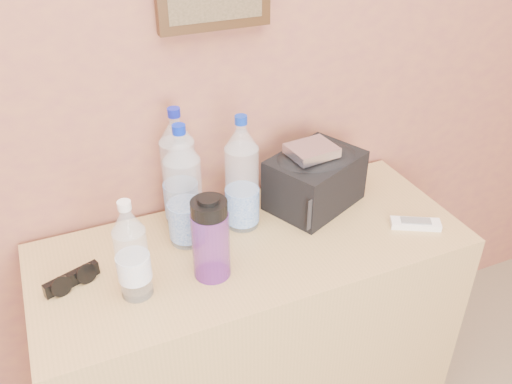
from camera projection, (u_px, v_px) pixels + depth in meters
The scene contains 10 objects.
dresser at pixel (253, 337), 1.70m from camera, with size 1.20×0.50×0.75m, color #9D7352.
pet_large_a at pixel (179, 173), 1.51m from camera, with size 0.10×0.10×0.35m.
pet_large_b at pixel (242, 179), 1.50m from camera, with size 0.09×0.09×0.34m.
pet_large_c at pixel (184, 193), 1.43m from camera, with size 0.10×0.10×0.35m.
pet_small at pixel (132, 255), 1.27m from camera, with size 0.08×0.08×0.27m.
nalgene_bottle at pixel (211, 238), 1.33m from camera, with size 0.09×0.09×0.23m.
sunglasses at pixel (72, 279), 1.35m from camera, with size 0.14×0.05×0.04m, color black, non-canonical shape.
ac_remote at pixel (415, 224), 1.56m from camera, with size 0.14×0.05×0.02m, color silver.
toiletry_bag at pixel (315, 177), 1.62m from camera, with size 0.27×0.19×0.18m, color black, non-canonical shape.
foil_packet at pixel (312, 150), 1.54m from camera, with size 0.13×0.11×0.03m, color white.
Camera 1 is at (-0.19, 0.64, 1.68)m, focal length 38.00 mm.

